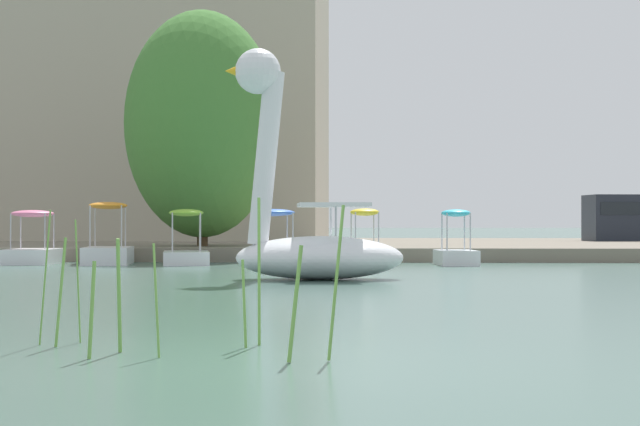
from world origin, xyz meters
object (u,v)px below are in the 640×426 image
(tree_willow_overhanging, at_px, (202,124))
(pedal_boat_cyan, at_px, (456,249))
(swan_boat, at_px, (307,224))
(pedal_boat_pink, at_px, (33,248))
(pedal_boat_yellow, at_px, (365,250))
(pedal_boat_lime, at_px, (186,248))
(pedal_boat_orange, at_px, (108,247))
(pedal_boat_blue, at_px, (273,248))

(tree_willow_overhanging, bearing_deg, pedal_boat_cyan, -31.92)
(swan_boat, relative_size, pedal_boat_pink, 2.13)
(swan_boat, distance_m, tree_willow_overhanging, 13.47)
(pedal_boat_yellow, xyz_separation_m, tree_willow_overhanging, (-5.13, 4.79, 3.87))
(pedal_boat_lime, relative_size, tree_willow_overhanging, 0.30)
(pedal_boat_orange, bearing_deg, pedal_boat_lime, -5.33)
(pedal_boat_lime, height_order, pedal_boat_orange, pedal_boat_orange)
(pedal_boat_yellow, bearing_deg, tree_willow_overhanging, 136.93)
(pedal_boat_blue, distance_m, pedal_boat_pink, 6.70)
(pedal_boat_blue, distance_m, pedal_boat_orange, 4.57)
(pedal_boat_yellow, relative_size, pedal_boat_pink, 0.91)
(swan_boat, height_order, pedal_boat_lime, swan_boat)
(tree_willow_overhanging, bearing_deg, pedal_boat_orange, -113.73)
(pedal_boat_cyan, bearing_deg, pedal_boat_orange, 178.52)
(pedal_boat_blue, xyz_separation_m, pedal_boat_pink, (-6.70, 0.06, -0.01))
(swan_boat, distance_m, pedal_boat_orange, 9.97)
(swan_boat, height_order, tree_willow_overhanging, tree_willow_overhanging)
(swan_boat, relative_size, pedal_boat_orange, 1.89)
(pedal_boat_blue, height_order, pedal_boat_orange, pedal_boat_orange)
(pedal_boat_blue, bearing_deg, swan_boat, -80.45)
(pedal_boat_blue, bearing_deg, pedal_boat_yellow, -6.78)
(swan_boat, relative_size, pedal_boat_blue, 1.87)
(pedal_boat_lime, bearing_deg, tree_willow_overhanging, 92.90)
(pedal_boat_pink, bearing_deg, pedal_boat_blue, -0.52)
(pedal_boat_pink, bearing_deg, pedal_boat_yellow, -2.25)
(swan_boat, relative_size, pedal_boat_cyan, 2.38)
(swan_boat, xyz_separation_m, pedal_boat_lime, (-3.71, 7.79, -0.66))
(pedal_boat_cyan, bearing_deg, tree_willow_overhanging, 148.08)
(pedal_boat_blue, xyz_separation_m, pedal_boat_orange, (-4.57, 0.01, 0.03))
(pedal_boat_lime, xyz_separation_m, pedal_boat_pink, (-4.34, 0.26, -0.00))
(pedal_boat_blue, relative_size, tree_willow_overhanging, 0.33)
(swan_boat, distance_m, pedal_boat_yellow, 7.81)
(pedal_boat_yellow, distance_m, pedal_boat_blue, 2.55)
(pedal_boat_cyan, relative_size, pedal_boat_lime, 0.86)
(pedal_boat_pink, bearing_deg, pedal_boat_cyan, -1.48)
(pedal_boat_cyan, height_order, pedal_boat_pink, pedal_boat_cyan)
(pedal_boat_cyan, relative_size, pedal_boat_yellow, 0.98)
(pedal_boat_lime, bearing_deg, pedal_boat_pink, 176.56)
(pedal_boat_orange, bearing_deg, pedal_boat_pink, 178.53)
(pedal_boat_cyan, relative_size, pedal_boat_pink, 0.89)
(tree_willow_overhanging, bearing_deg, pedal_boat_pink, -132.78)
(pedal_boat_orange, distance_m, pedal_boat_pink, 2.13)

